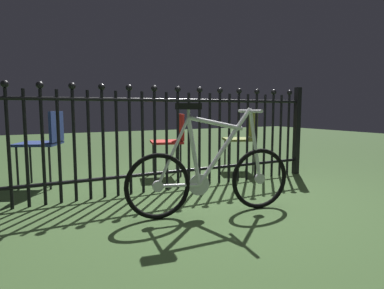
% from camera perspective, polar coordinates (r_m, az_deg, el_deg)
% --- Properties ---
extents(ground_plane, '(20.00, 20.00, 0.00)m').
position_cam_1_polar(ground_plane, '(3.07, 2.61, -10.62)').
color(ground_plane, '#304825').
extents(iron_fence, '(3.78, 0.07, 1.18)m').
position_cam_1_polar(iron_fence, '(3.58, -3.99, 1.62)').
color(iron_fence, black).
rests_on(iron_fence, ground).
extents(bicycle, '(1.45, 0.40, 0.94)m').
position_cam_1_polar(bicycle, '(2.78, 3.36, -5.25)').
color(bicycle, black).
rests_on(bicycle, ground).
extents(chair_red, '(0.51, 0.50, 0.82)m').
position_cam_1_polar(chair_red, '(4.40, -3.47, 1.21)').
color(chair_red, black).
rests_on(chair_red, ground).
extents(chair_navy, '(0.57, 0.57, 0.86)m').
position_cam_1_polar(chair_navy, '(4.09, -24.13, 0.84)').
color(chair_navy, black).
rests_on(chair_navy, ground).
extents(chair_olive, '(0.55, 0.55, 0.86)m').
position_cam_1_polar(chair_olive, '(4.84, 9.16, 1.77)').
color(chair_olive, black).
rests_on(chair_olive, ground).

